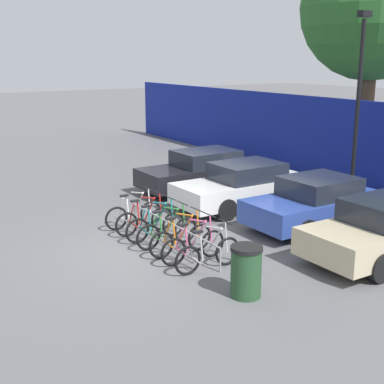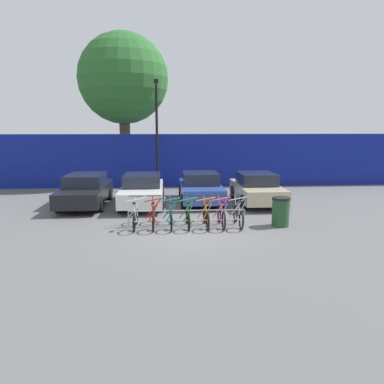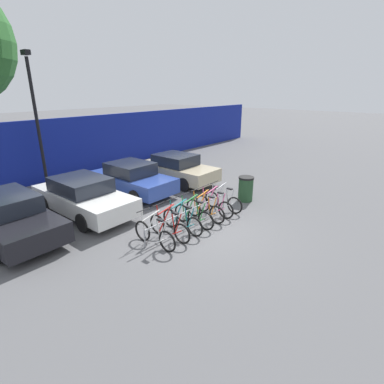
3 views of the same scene
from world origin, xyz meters
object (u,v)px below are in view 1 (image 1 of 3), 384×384
bicycle_teal (156,226)px  car_white (245,185)px  bike_rack (172,226)px  bicycle_red (145,220)px  tree_behind_hoarding (373,9)px  car_blue (316,203)px  bicycle_silver (208,254)px  lamp_post (359,95)px  trash_bin (246,271)px  bicycle_pink (193,246)px  car_black (204,170)px  bicycle_orange (181,239)px  bicycle_green (167,232)px  bicycle_white (134,214)px

bicycle_teal → car_white: size_ratio=0.39×
bike_rack → bicycle_red: bicycle_red is taller
tree_behind_hoarding → bicycle_teal: bearing=-76.4°
car_white → bicycle_red: bearing=-81.0°
car_blue → bicycle_silver: bearing=-77.5°
lamp_post → trash_bin: bearing=-61.2°
trash_bin → tree_behind_hoarding: 13.92m
bicycle_pink → car_black: bearing=145.4°
bicycle_teal → bicycle_orange: size_ratio=1.00×
bicycle_red → lamp_post: lamp_post is taller
bicycle_green → bicycle_pink: (1.18, 0.00, 0.00)m
bicycle_green → tree_behind_hoarding: 12.69m
car_white → lamp_post: 4.98m
bicycle_silver → bicycle_teal: bearing=180.0°
bicycle_white → trash_bin: size_ratio=1.66×
bicycle_teal → bicycle_pink: 1.77m
bicycle_red → lamp_post: bearing=89.3°
bicycle_white → bicycle_orange: 2.47m
bicycle_silver → trash_bin: size_ratio=1.66×
bicycle_teal → bicycle_orange: (1.22, 0.00, 0.00)m
bicycle_teal → trash_bin: 3.86m
bicycle_green → lamp_post: 8.59m
bicycle_orange → car_black: car_black is taller
bicycle_red → bicycle_silver: 2.98m
bicycle_teal → bicycle_green: bearing=2.7°
bicycle_white → lamp_post: (0.64, 7.97, 2.95)m
lamp_post → bicycle_teal: bearing=-85.7°
car_black → car_white: size_ratio=1.03×
bicycle_orange → trash_bin: bearing=1.1°
bicycle_red → car_blue: (2.04, 4.20, 0.31)m
bike_rack → car_black: size_ratio=0.91×
bicycle_red → bicycle_green: 1.19m
car_white → tree_behind_hoarding: tree_behind_hoarding is taller
bike_rack → trash_bin: 3.30m
bicycle_teal → car_white: bearing=110.4°
tree_behind_hoarding → bicycle_red: bearing=-79.5°
bicycle_silver → lamp_post: 9.01m
car_blue → bicycle_green: bearing=-101.5°
bicycle_red → car_black: (-3.11, 3.96, 0.31)m
car_blue → car_white: bearing=-171.2°
car_blue → trash_bin: (2.42, -4.33, -0.17)m
bicycle_green → bicycle_orange: (0.64, 0.00, 0.00)m
bicycle_green → car_black: size_ratio=0.38×
bike_rack → bicycle_orange: bearing=-12.7°
car_black → tree_behind_hoarding: size_ratio=0.51×
tree_behind_hoarding → car_black: bearing=-99.2°
bicycle_green → car_blue: (0.85, 4.20, 0.31)m
bicycle_white → car_black: (-2.48, 3.96, 0.31)m
bike_rack → bicycle_pink: bearing=-7.0°
bike_rack → bicycle_white: size_ratio=2.43×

